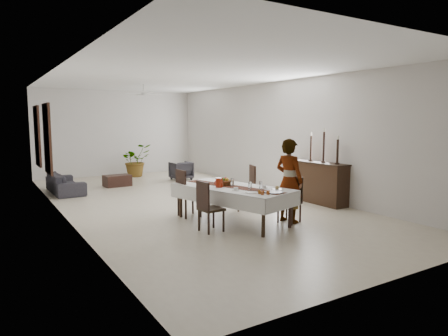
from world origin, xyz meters
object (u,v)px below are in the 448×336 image
sideboard_body (318,183)px  woman (289,181)px  sofa (65,183)px  dining_table_top (233,188)px  red_pitcher (219,183)px

sideboard_body → woman: bearing=-149.9°
sofa → sideboard_body: bearing=-134.1°
dining_table_top → woman: bearing=-46.7°
woman → sofa: size_ratio=0.89×
dining_table_top → sideboard_body: (2.91, 0.52, -0.20)m
woman → sofa: bearing=15.2°
woman → red_pitcher: bearing=48.7°
red_pitcher → woman: woman is taller
woman → sofa: (-3.30, 5.94, -0.58)m
red_pitcher → sideboard_body: bearing=8.1°
dining_table_top → sideboard_body: size_ratio=1.39×
red_pitcher → sofa: 5.69m
red_pitcher → sideboard_body: 3.23m
red_pitcher → sofa: red_pitcher is taller
sideboard_body → sofa: 7.11m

